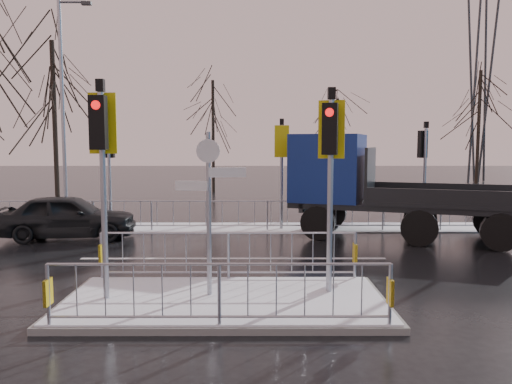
{
  "coord_description": "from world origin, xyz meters",
  "views": [
    {
      "loc": [
        0.55,
        -9.05,
        2.99
      ],
      "look_at": [
        0.59,
        3.36,
        1.8
      ],
      "focal_mm": 35.0,
      "sensor_mm": 36.0,
      "label": 1
    }
  ],
  "objects_px": {
    "street_lamp_left": "(64,103)",
    "car_far_lane": "(68,216)",
    "traffic_island": "(224,285)",
    "flatbed_truck": "(360,182)"
  },
  "relations": [
    {
      "from": "street_lamp_left",
      "to": "car_far_lane",
      "type": "bearing_deg",
      "value": -69.71
    },
    {
      "from": "traffic_island",
      "to": "street_lamp_left",
      "type": "distance_m",
      "value": 12.17
    },
    {
      "from": "flatbed_truck",
      "to": "street_lamp_left",
      "type": "relative_size",
      "value": 0.93
    },
    {
      "from": "traffic_island",
      "to": "car_far_lane",
      "type": "bearing_deg",
      "value": 129.06
    },
    {
      "from": "traffic_island",
      "to": "street_lamp_left",
      "type": "height_order",
      "value": "street_lamp_left"
    },
    {
      "from": "flatbed_truck",
      "to": "traffic_island",
      "type": "bearing_deg",
      "value": -119.36
    },
    {
      "from": "car_far_lane",
      "to": "street_lamp_left",
      "type": "distance_m",
      "value": 4.88
    },
    {
      "from": "car_far_lane",
      "to": "street_lamp_left",
      "type": "bearing_deg",
      "value": 12.88
    },
    {
      "from": "traffic_island",
      "to": "car_far_lane",
      "type": "xyz_separation_m",
      "value": [
        -5.35,
        6.59,
        0.32
      ]
    },
    {
      "from": "flatbed_truck",
      "to": "car_far_lane",
      "type": "bearing_deg",
      "value": -176.86
    }
  ]
}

